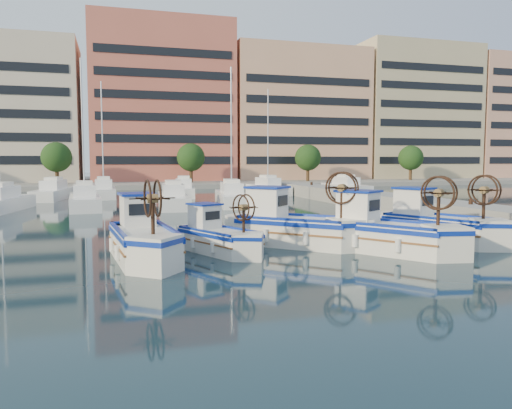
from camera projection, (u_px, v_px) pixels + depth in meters
name	position (u px, v px, depth m)	size (l,w,h in m)	color
ground	(294.00, 256.00, 19.43)	(300.00, 300.00, 0.00)	#17313E
quay	(448.00, 211.00, 30.59)	(3.00, 60.00, 1.20)	gray
waterfront	(211.00, 116.00, 83.29)	(180.00, 40.00, 25.60)	gray
yacht_marina	(157.00, 196.00, 45.52)	(38.70, 21.63, 11.50)	white
fishing_boat_a	(143.00, 237.00, 18.60)	(2.51, 5.05, 3.08)	silver
fishing_boat_b	(218.00, 236.00, 20.09)	(2.99, 4.07, 2.45)	silver
fishing_boat_c	(292.00, 225.00, 21.75)	(5.06, 4.96, 3.25)	silver
fishing_boat_d	(384.00, 231.00, 20.14)	(4.44, 5.10, 3.14)	silver
fishing_boat_e	(436.00, 224.00, 22.56)	(3.84, 5.17, 3.12)	silver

